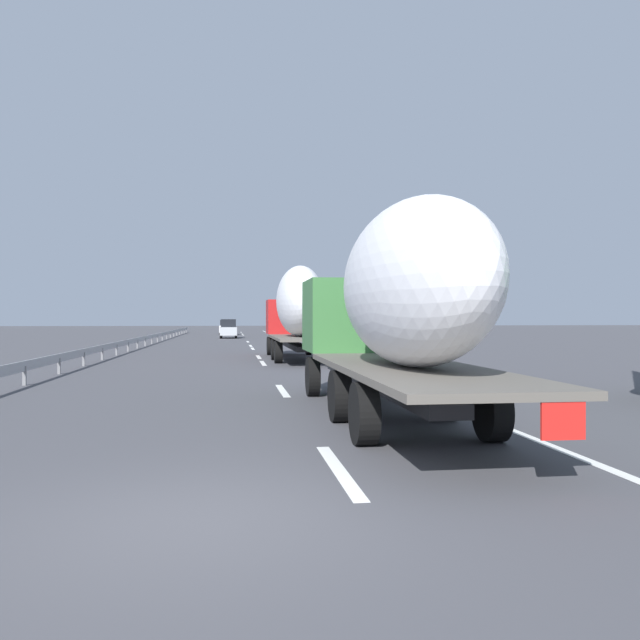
% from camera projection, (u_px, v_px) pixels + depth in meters
% --- Properties ---
extents(ground_plane, '(260.00, 260.00, 0.00)m').
position_uv_depth(ground_plane, '(226.00, 347.00, 46.32)').
color(ground_plane, '#424247').
extents(lane_stripe_0, '(3.20, 0.20, 0.01)m').
position_uv_depth(lane_stripe_0, '(339.00, 470.00, 8.92)').
color(lane_stripe_0, white).
rests_on(lane_stripe_0, ground_plane).
extents(lane_stripe_1, '(3.20, 0.20, 0.01)m').
position_uv_depth(lane_stripe_1, '(282.00, 391.00, 18.66)').
color(lane_stripe_1, white).
rests_on(lane_stripe_1, ground_plane).
extents(lane_stripe_2, '(3.20, 0.20, 0.01)m').
position_uv_depth(lane_stripe_2, '(263.00, 363.00, 30.00)').
color(lane_stripe_2, white).
rests_on(lane_stripe_2, ground_plane).
extents(lane_stripe_3, '(3.20, 0.20, 0.01)m').
position_uv_depth(lane_stripe_3, '(259.00, 357.00, 34.74)').
color(lane_stripe_3, white).
rests_on(lane_stripe_3, ground_plane).
extents(lane_stripe_4, '(3.20, 0.20, 0.01)m').
position_uv_depth(lane_stripe_4, '(253.00, 349.00, 44.26)').
color(lane_stripe_4, white).
rests_on(lane_stripe_4, ground_plane).
extents(lane_stripe_5, '(3.20, 0.20, 0.01)m').
position_uv_depth(lane_stripe_5, '(251.00, 346.00, 48.77)').
color(lane_stripe_5, white).
rests_on(lane_stripe_5, ground_plane).
extents(lane_stripe_6, '(3.20, 0.20, 0.01)m').
position_uv_depth(lane_stripe_6, '(248.00, 342.00, 57.09)').
color(lane_stripe_6, white).
rests_on(lane_stripe_6, ground_plane).
extents(lane_stripe_7, '(3.20, 0.20, 0.01)m').
position_uv_depth(lane_stripe_7, '(242.00, 334.00, 84.73)').
color(lane_stripe_7, white).
rests_on(lane_stripe_7, ground_plane).
extents(lane_stripe_8, '(3.20, 0.20, 0.01)m').
position_uv_depth(lane_stripe_8, '(243.00, 335.00, 79.43)').
color(lane_stripe_8, white).
rests_on(lane_stripe_8, ground_plane).
extents(lane_stripe_9, '(3.20, 0.20, 0.01)m').
position_uv_depth(lane_stripe_9, '(241.00, 332.00, 95.49)').
color(lane_stripe_9, white).
rests_on(lane_stripe_9, ground_plane).
extents(edge_line_right, '(110.00, 0.20, 0.01)m').
position_uv_depth(edge_line_right, '(296.00, 344.00, 52.02)').
color(edge_line_right, white).
rests_on(edge_line_right, ground_plane).
extents(truck_lead, '(12.13, 2.55, 4.59)m').
position_uv_depth(truck_lead, '(297.00, 309.00, 32.34)').
color(truck_lead, '#B21919').
rests_on(truck_lead, ground_plane).
extents(truck_trailing, '(12.27, 2.55, 4.22)m').
position_uv_depth(truck_trailing, '(395.00, 302.00, 13.05)').
color(truck_trailing, '#387038').
rests_on(truck_trailing, ground_plane).
extents(car_silver_hatch, '(4.17, 1.74, 1.97)m').
position_uv_depth(car_silver_hatch, '(228.00, 329.00, 67.32)').
color(car_silver_hatch, '#ADB2B7').
rests_on(car_silver_hatch, ground_plane).
extents(car_white_van, '(4.57, 1.83, 1.86)m').
position_uv_depth(car_white_van, '(227.00, 327.00, 80.70)').
color(car_white_van, white).
rests_on(car_white_van, ground_plane).
extents(road_sign, '(0.10, 0.90, 3.18)m').
position_uv_depth(road_sign, '(313.00, 317.00, 50.93)').
color(road_sign, gray).
rests_on(road_sign, ground_plane).
extents(tree_0, '(3.05, 3.05, 5.61)m').
position_uv_depth(tree_0, '(325.00, 306.00, 87.42)').
color(tree_0, '#472D19').
rests_on(tree_0, ground_plane).
extents(tree_1, '(3.59, 3.59, 6.67)m').
position_uv_depth(tree_1, '(309.00, 303.00, 90.06)').
color(tree_1, '#472D19').
rests_on(tree_1, ground_plane).
extents(tree_3, '(3.80, 3.80, 5.22)m').
position_uv_depth(tree_3, '(328.00, 307.00, 72.75)').
color(tree_3, '#472D19').
rests_on(tree_3, ground_plane).
extents(guardrail_median, '(94.00, 0.10, 0.76)m').
position_uv_depth(guardrail_median, '(145.00, 338.00, 48.48)').
color(guardrail_median, '#9EA0A5').
rests_on(guardrail_median, ground_plane).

